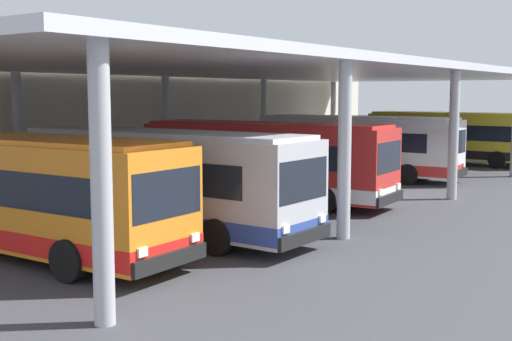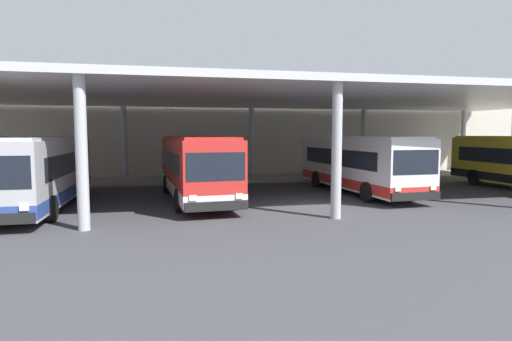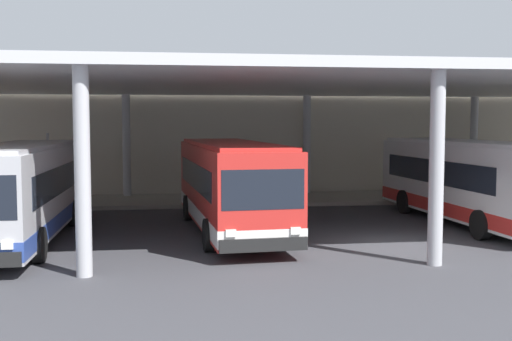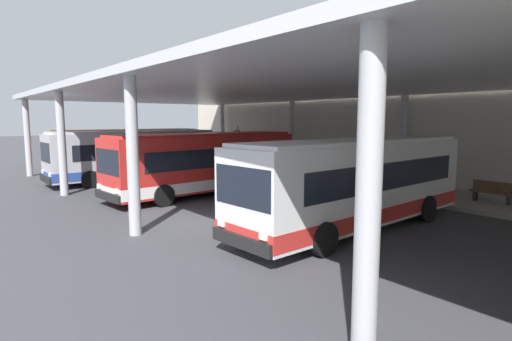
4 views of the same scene
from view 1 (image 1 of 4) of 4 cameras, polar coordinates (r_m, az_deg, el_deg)
name	(u,v)px [view 1 (image 1 of 4)]	position (r m, az deg, el deg)	size (l,w,h in m)	color
ground_plane	(395,194)	(29.43, 11.79, -1.97)	(200.00, 200.00, 0.00)	#3D3D42
platform_kerb	(191,173)	(35.80, -5.62, -0.22)	(42.00, 4.50, 0.18)	gray
station_building_facade	(146,113)	(37.81, -9.38, 4.87)	(48.00, 1.60, 6.48)	beige
canopy_shelter	(289,73)	(31.77, 2.84, 8.35)	(40.00, 17.00, 5.55)	silver
bus_nearest_bay	(21,193)	(18.94, -19.49, -1.80)	(3.03, 10.63, 3.17)	orange
bus_second_bay	(160,180)	(20.66, -8.20, -0.82)	(2.76, 10.54, 3.17)	#B7B7BC
bus_middle_bay	(265,160)	(26.56, 0.75, 0.87)	(3.28, 10.69, 3.17)	red
bus_far_bay	(357,146)	(34.61, 8.63, 2.11)	(3.03, 10.63, 3.17)	white
bus_departing	(452,137)	(43.28, 16.41, 2.79)	(2.96, 10.60, 3.17)	yellow
bench_waiting	(251,155)	(40.09, -0.42, 1.35)	(1.80, 0.45, 0.92)	brown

